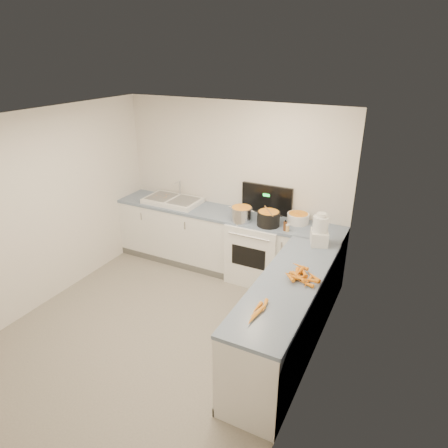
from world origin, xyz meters
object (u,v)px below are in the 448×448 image
at_px(sink, 173,200).
at_px(food_processor, 320,231).
at_px(black_pot, 268,219).
at_px(spice_jar, 287,228).
at_px(extract_bottle, 285,226).
at_px(stove, 258,249).
at_px(mixing_bowl, 298,218).
at_px(steel_pot, 242,215).

relative_size(sink, food_processor, 2.10).
xyz_separation_m(black_pot, spice_jar, (0.29, -0.07, -0.05)).
bearing_deg(extract_bottle, stove, 157.00).
xyz_separation_m(stove, spice_jar, (0.49, -0.20, 0.51)).
height_order(black_pot, extract_bottle, black_pot).
xyz_separation_m(mixing_bowl, food_processor, (0.43, -0.52, 0.11)).
relative_size(extract_bottle, food_processor, 0.31).
bearing_deg(stove, mixing_bowl, 14.17).
height_order(sink, black_pot, sink).
height_order(steel_pot, black_pot, steel_pot).
bearing_deg(sink, black_pot, -5.05).
xyz_separation_m(sink, food_processor, (2.40, -0.40, 0.14)).
xyz_separation_m(sink, black_pot, (1.64, -0.15, 0.05)).
relative_size(black_pot, mixing_bowl, 1.03).
bearing_deg(sink, extract_bottle, -6.23).
bearing_deg(sink, stove, -0.62).
bearing_deg(sink, food_processor, -9.48).
distance_m(mixing_bowl, extract_bottle, 0.33).
xyz_separation_m(steel_pot, black_pot, (0.39, 0.02, -0.00)).
relative_size(steel_pot, spice_jar, 3.51).
bearing_deg(steel_pot, mixing_bowl, 21.04).
xyz_separation_m(stove, black_pot, (0.19, -0.13, 0.56)).
xyz_separation_m(steel_pot, mixing_bowl, (0.72, 0.28, -0.02)).
distance_m(steel_pot, food_processor, 1.18).
bearing_deg(mixing_bowl, food_processor, -50.54).
xyz_separation_m(stove, food_processor, (0.95, -0.39, 0.64)).
xyz_separation_m(sink, steel_pot, (1.25, -0.16, 0.05)).
bearing_deg(stove, black_pot, -33.96).
bearing_deg(spice_jar, steel_pot, 175.85).
height_order(stove, spice_jar, stove).
relative_size(sink, spice_jar, 10.02).
bearing_deg(steel_pot, stove, 36.24).
height_order(sink, steel_pot, sink).
bearing_deg(mixing_bowl, stove, -165.83).
relative_size(stove, sink, 1.58).
bearing_deg(black_pot, steel_pot, -177.58).
bearing_deg(sink, spice_jar, -6.23).
bearing_deg(extract_bottle, steel_pot, 175.97).
bearing_deg(mixing_bowl, sink, -176.61).
xyz_separation_m(steel_pot, spice_jar, (0.69, -0.05, -0.05)).
height_order(spice_jar, food_processor, food_processor).
bearing_deg(spice_jar, stove, 158.10).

